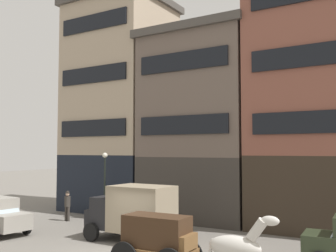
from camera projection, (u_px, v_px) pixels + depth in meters
name	position (u px, v px, depth m)	size (l,w,h in m)	color
building_far_left	(121.00, 104.00, 29.06)	(7.16, 6.56, 15.28)	black
building_center_left	(205.00, 124.00, 25.39)	(7.34, 6.56, 11.84)	#38332D
building_center_right	(331.00, 96.00, 21.53)	(8.61, 6.56, 14.33)	#33281E
cargo_wagon	(158.00, 239.00, 13.75)	(2.95, 1.60, 1.98)	brown
draft_horse	(238.00, 247.00, 12.23)	(2.35, 0.66, 2.30)	beige
delivery_truck_near	(132.00, 211.00, 18.46)	(4.39, 2.20, 2.62)	black
pedestrian_officer	(67.00, 205.00, 23.80)	(0.50, 0.50, 1.79)	#38332D
streetlamp_curbside	(105.00, 176.00, 24.15)	(0.32, 0.32, 4.12)	black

